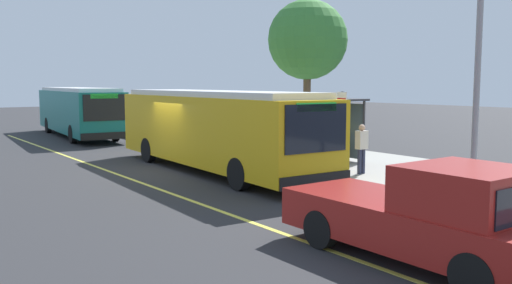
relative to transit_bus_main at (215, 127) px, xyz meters
name	(u,v)px	position (x,y,z in m)	size (l,w,h in m)	color
ground_plane	(174,169)	(-1.33, -1.01, -1.62)	(120.00, 120.00, 0.00)	#2B2B2D
sidewalk_curb	(296,155)	(-1.33, 4.99, -1.54)	(44.00, 6.40, 0.15)	gray
lane_stripe_center	(118,174)	(-1.33, -3.21, -1.61)	(36.00, 0.14, 0.01)	#E0D64C
transit_bus_main	(215,127)	(0.00, 0.00, 0.00)	(11.77, 3.04, 2.95)	gold
transit_bus_second	(79,110)	(-15.91, 0.12, 0.00)	(12.03, 3.60, 2.95)	#146B66
pickup_truck	(430,218)	(11.14, -2.33, -0.76)	(5.42, 2.08, 1.85)	maroon
bus_shelter	(328,116)	(0.95, 4.74, 0.30)	(2.90, 1.60, 2.48)	#333338
waiting_bench	(326,148)	(1.03, 4.62, -0.98)	(1.60, 0.48, 0.95)	brown
route_sign_post	(342,121)	(3.79, 2.70, 0.34)	(0.44, 0.08, 2.80)	#333338
pedestrian_commuter	(362,146)	(4.19, 3.26, -0.50)	(0.24, 0.40, 1.69)	#282D47
street_tree_near_shelter	(307,40)	(-2.77, 6.85, 3.62)	(3.77, 3.77, 7.00)	brown
utility_pole	(477,78)	(8.93, 2.41, 1.73)	(0.16, 0.16, 6.40)	gray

